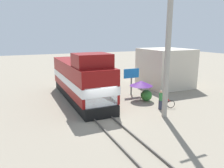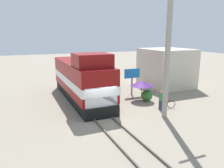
% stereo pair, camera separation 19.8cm
% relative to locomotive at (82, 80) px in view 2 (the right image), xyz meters
% --- Properties ---
extents(ground_plane, '(120.00, 120.00, 0.00)m').
position_rel_locomotive_xyz_m(ground_plane, '(0.00, -5.22, -2.05)').
color(ground_plane, gray).
extents(rail_near, '(0.08, 31.32, 0.15)m').
position_rel_locomotive_xyz_m(rail_near, '(-0.72, -5.22, -1.98)').
color(rail_near, '#4C4742').
rests_on(rail_near, ground_plane).
extents(rail_far, '(0.08, 31.32, 0.15)m').
position_rel_locomotive_xyz_m(rail_far, '(0.72, -5.22, -1.98)').
color(rail_far, '#4C4742').
rests_on(rail_far, ground_plane).
extents(locomotive, '(3.18, 12.13, 4.92)m').
position_rel_locomotive_xyz_m(locomotive, '(0.00, 0.00, 0.00)').
color(locomotive, black).
rests_on(locomotive, ground_plane).
extents(utility_pole, '(1.80, 0.42, 10.50)m').
position_rel_locomotive_xyz_m(utility_pole, '(4.73, -7.09, 3.25)').
color(utility_pole, '#9E998E').
rests_on(utility_pole, ground_plane).
extents(vendor_umbrella, '(2.28, 2.28, 1.98)m').
position_rel_locomotive_xyz_m(vendor_umbrella, '(5.40, -2.42, -0.33)').
color(vendor_umbrella, '#4C4C4C').
rests_on(vendor_umbrella, ground_plane).
extents(billboard_sign, '(1.83, 0.12, 2.87)m').
position_rel_locomotive_xyz_m(billboard_sign, '(5.50, -0.22, 0.09)').
color(billboard_sign, '#595959').
rests_on(billboard_sign, ground_plane).
extents(shrub_cluster, '(1.11, 1.11, 1.11)m').
position_rel_locomotive_xyz_m(shrub_cluster, '(5.74, -2.89, -1.50)').
color(shrub_cluster, '#2D722D').
rests_on(shrub_cluster, ground_plane).
extents(person_bystander, '(0.34, 0.34, 1.72)m').
position_rel_locomotive_xyz_m(person_bystander, '(5.50, -5.54, -1.12)').
color(person_bystander, '#2D3347').
rests_on(person_bystander, ground_plane).
extents(bicycle, '(1.30, 2.07, 0.74)m').
position_rel_locomotive_xyz_m(bicycle, '(6.83, -4.76, -1.67)').
color(bicycle, black).
rests_on(bicycle, ground_plane).
extents(building_block_distant, '(5.32, 5.72, 4.72)m').
position_rel_locomotive_xyz_m(building_block_distant, '(11.31, 1.57, 0.31)').
color(building_block_distant, beige).
rests_on(building_block_distant, ground_plane).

